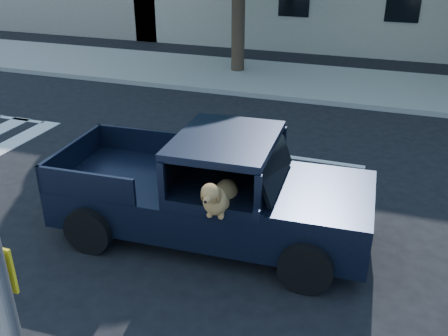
% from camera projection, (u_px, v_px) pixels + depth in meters
% --- Properties ---
extents(ground, '(120.00, 120.00, 0.00)m').
position_uv_depth(ground, '(291.00, 250.00, 7.67)').
color(ground, black).
rests_on(ground, ground).
extents(far_sidewalk, '(60.00, 4.00, 0.15)m').
position_uv_depth(far_sidewalk, '(356.00, 86.00, 15.46)').
color(far_sidewalk, gray).
rests_on(far_sidewalk, ground).
extents(lane_stripes, '(21.60, 0.14, 0.01)m').
position_uv_depth(lane_stripes, '(427.00, 176.00, 9.96)').
color(lane_stripes, silver).
rests_on(lane_stripes, ground).
extents(pickup_truck, '(4.93, 2.55, 1.73)m').
position_uv_depth(pickup_truck, '(206.00, 203.00, 7.81)').
color(pickup_truck, black).
rests_on(pickup_truck, ground).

